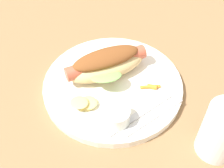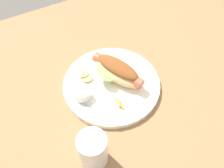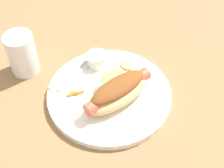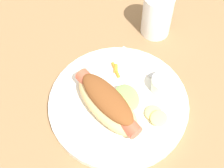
{
  "view_description": "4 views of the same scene",
  "coord_description": "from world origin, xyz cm",
  "px_view_note": "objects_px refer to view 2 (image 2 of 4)",
  "views": [
    {
      "loc": [
        -38.7,
        1.04,
        44.73
      ],
      "look_at": [
        -2.3,
        0.73,
        3.75
      ],
      "focal_mm": 46.51,
      "sensor_mm": 36.0,
      "label": 1
    },
    {
      "loc": [
        -20.58,
        -38.78,
        60.83
      ],
      "look_at": [
        -0.9,
        -1.44,
        4.01
      ],
      "focal_mm": 41.38,
      "sensor_mm": 36.0,
      "label": 2
    },
    {
      "loc": [
        44.51,
        -11.39,
        56.66
      ],
      "look_at": [
        1.34,
        0.82,
        5.74
      ],
      "focal_mm": 51.48,
      "sensor_mm": 36.0,
      "label": 3
    },
    {
      "loc": [
        9.83,
        31.51,
        56.68
      ],
      "look_at": [
        0.9,
        -1.06,
        5.85
      ],
      "focal_mm": 51.77,
      "sensor_mm": 36.0,
      "label": 4
    }
  ],
  "objects_px": {
    "hot_dog": "(117,70)",
    "sauce_ramekin": "(82,94)",
    "knife": "(97,114)",
    "drinking_cup": "(93,150)",
    "plate": "(111,85)",
    "fork": "(96,107)",
    "carrot_garnish": "(119,104)",
    "chips_pile": "(85,76)"
  },
  "relations": [
    {
      "from": "fork",
      "to": "chips_pile",
      "type": "xyz_separation_m",
      "value": [
        0.02,
        0.1,
        0.01
      ]
    },
    {
      "from": "sauce_ramekin",
      "to": "hot_dog",
      "type": "bearing_deg",
      "value": 9.81
    },
    {
      "from": "hot_dog",
      "to": "carrot_garnish",
      "type": "bearing_deg",
      "value": 131.6
    },
    {
      "from": "knife",
      "to": "chips_pile",
      "type": "distance_m",
      "value": 0.13
    },
    {
      "from": "hot_dog",
      "to": "carrot_garnish",
      "type": "xyz_separation_m",
      "value": [
        -0.04,
        -0.09,
        -0.02
      ]
    },
    {
      "from": "knife",
      "to": "chips_pile",
      "type": "xyz_separation_m",
      "value": [
        0.02,
        0.13,
        0.01
      ]
    },
    {
      "from": "fork",
      "to": "knife",
      "type": "height_order",
      "value": "same"
    },
    {
      "from": "sauce_ramekin",
      "to": "knife",
      "type": "height_order",
      "value": "sauce_ramekin"
    },
    {
      "from": "hot_dog",
      "to": "knife",
      "type": "relative_size",
      "value": 1.32
    },
    {
      "from": "fork",
      "to": "drinking_cup",
      "type": "xyz_separation_m",
      "value": [
        -0.06,
        -0.12,
        0.03
      ]
    },
    {
      "from": "knife",
      "to": "carrot_garnish",
      "type": "relative_size",
      "value": 3.35
    },
    {
      "from": "plate",
      "to": "knife",
      "type": "xyz_separation_m",
      "value": [
        -0.08,
        -0.07,
        0.01
      ]
    },
    {
      "from": "sauce_ramekin",
      "to": "drinking_cup",
      "type": "relative_size",
      "value": 0.46
    },
    {
      "from": "hot_dog",
      "to": "sauce_ramekin",
      "type": "relative_size",
      "value": 3.67
    },
    {
      "from": "sauce_ramekin",
      "to": "fork",
      "type": "xyz_separation_m",
      "value": [
        0.02,
        -0.04,
        -0.01
      ]
    },
    {
      "from": "hot_dog",
      "to": "fork",
      "type": "bearing_deg",
      "value": 99.37
    },
    {
      "from": "fork",
      "to": "drinking_cup",
      "type": "distance_m",
      "value": 0.14
    },
    {
      "from": "plate",
      "to": "knife",
      "type": "height_order",
      "value": "knife"
    },
    {
      "from": "hot_dog",
      "to": "sauce_ramekin",
      "type": "bearing_deg",
      "value": 76.26
    },
    {
      "from": "plate",
      "to": "hot_dog",
      "type": "distance_m",
      "value": 0.05
    },
    {
      "from": "knife",
      "to": "drinking_cup",
      "type": "bearing_deg",
      "value": 114.75
    },
    {
      "from": "hot_dog",
      "to": "fork",
      "type": "distance_m",
      "value": 0.12
    },
    {
      "from": "chips_pile",
      "to": "fork",
      "type": "bearing_deg",
      "value": -99.23
    },
    {
      "from": "sauce_ramekin",
      "to": "chips_pile",
      "type": "distance_m",
      "value": 0.07
    },
    {
      "from": "drinking_cup",
      "to": "sauce_ramekin",
      "type": "bearing_deg",
      "value": 74.65
    },
    {
      "from": "sauce_ramekin",
      "to": "drinking_cup",
      "type": "height_order",
      "value": "drinking_cup"
    },
    {
      "from": "hot_dog",
      "to": "fork",
      "type": "xyz_separation_m",
      "value": [
        -0.1,
        -0.07,
        -0.03
      ]
    },
    {
      "from": "hot_dog",
      "to": "fork",
      "type": "relative_size",
      "value": 1.37
    },
    {
      "from": "sauce_ramekin",
      "to": "chips_pile",
      "type": "xyz_separation_m",
      "value": [
        0.04,
        0.06,
        -0.01
      ]
    },
    {
      "from": "plate",
      "to": "chips_pile",
      "type": "height_order",
      "value": "chips_pile"
    },
    {
      "from": "knife",
      "to": "drinking_cup",
      "type": "xyz_separation_m",
      "value": [
        -0.06,
        -0.1,
        0.03
      ]
    },
    {
      "from": "plate",
      "to": "fork",
      "type": "bearing_deg",
      "value": -144.02
    },
    {
      "from": "carrot_garnish",
      "to": "drinking_cup",
      "type": "distance_m",
      "value": 0.16
    },
    {
      "from": "sauce_ramekin",
      "to": "drinking_cup",
      "type": "bearing_deg",
      "value": -105.35
    },
    {
      "from": "knife",
      "to": "carrot_garnish",
      "type": "distance_m",
      "value": 0.07
    },
    {
      "from": "chips_pile",
      "to": "carrot_garnish",
      "type": "bearing_deg",
      "value": -71.29
    },
    {
      "from": "hot_dog",
      "to": "drinking_cup",
      "type": "xyz_separation_m",
      "value": [
        -0.16,
        -0.19,
        0.01
      ]
    },
    {
      "from": "sauce_ramekin",
      "to": "drinking_cup",
      "type": "distance_m",
      "value": 0.17
    },
    {
      "from": "plate",
      "to": "hot_dog",
      "type": "height_order",
      "value": "hot_dog"
    },
    {
      "from": "plate",
      "to": "fork",
      "type": "xyz_separation_m",
      "value": [
        -0.07,
        -0.05,
        0.01
      ]
    },
    {
      "from": "plate",
      "to": "sauce_ramekin",
      "type": "xyz_separation_m",
      "value": [
        -0.09,
        -0.01,
        0.02
      ]
    },
    {
      "from": "carrot_garnish",
      "to": "hot_dog",
      "type": "bearing_deg",
      "value": 65.15
    }
  ]
}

